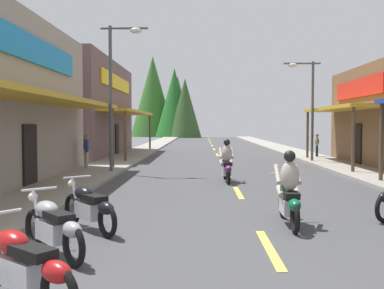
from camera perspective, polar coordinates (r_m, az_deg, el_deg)
ground at (r=28.35m, az=3.43°, el=-1.74°), size 9.10×87.18×0.10m
sidewalk_left at (r=28.67m, az=-8.01°, el=-1.49°), size 2.28×87.18×0.12m
sidewalk_right at (r=29.14m, az=14.69°, el=-1.48°), size 2.28×87.18×0.12m
centerline_dashes at (r=31.47m, az=3.19°, el=-1.20°), size 0.16×63.22×0.01m
storefront_left_far at (r=31.17m, az=-16.10°, el=4.43°), size 8.89×13.50×6.28m
streetlamp_left at (r=19.11m, az=-9.58°, el=8.40°), size 1.99×0.30×6.22m
streetlamp_right at (r=25.05m, az=14.56°, el=6.05°), size 1.99×0.30×5.50m
motorcycle_parked_left_0 at (r=5.62m, az=-20.98°, el=-14.24°), size 1.75×1.39×1.04m
motorcycle_parked_left_1 at (r=7.49m, az=-17.45°, el=-9.94°), size 1.51×1.65×1.04m
motorcycle_parked_left_2 at (r=9.04m, az=-13.06°, el=-7.74°), size 1.47×1.69×1.04m
rider_cruising_lead at (r=9.44m, az=12.34°, el=-6.27°), size 0.60×2.14×1.57m
rider_cruising_trailing at (r=16.18m, az=4.48°, el=-2.52°), size 0.60×2.14×1.57m
pedestrian_by_shop at (r=20.73m, az=-13.45°, el=-0.65°), size 0.41×0.50×1.64m
pedestrian_browsing at (r=28.29m, az=15.77°, el=0.06°), size 0.32×0.56×1.54m
treeline_backdrop at (r=73.91m, az=-3.26°, el=5.56°), size 12.04×11.45×13.58m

